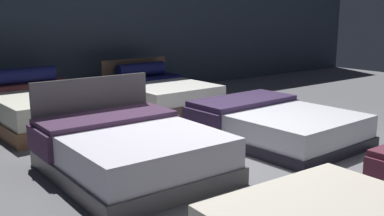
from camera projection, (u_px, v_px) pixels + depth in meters
The scene contains 6 objects.
ground_plane at pixel (221, 159), 5.41m from camera, with size 18.00×18.00×0.02m, color slate.
showroom_back_wall at pixel (62, 11), 8.63m from camera, with size 18.00×0.06×3.50m, color #333D4C.
bed_2 at pixel (130, 150), 4.87m from camera, with size 1.66×1.99×0.95m.
bed_3 at pixel (274, 124), 6.14m from camera, with size 1.72×2.15×0.50m.
bed_4 at pixel (41, 107), 6.92m from camera, with size 1.60×2.16×0.84m.
bed_5 at pixel (160, 93), 8.36m from camera, with size 1.61×1.94×0.82m.
Camera 1 is at (-3.45, -3.86, 1.73)m, focal length 41.90 mm.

